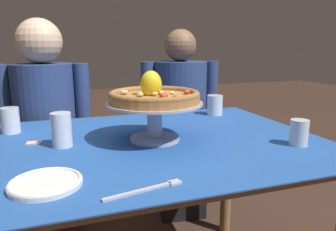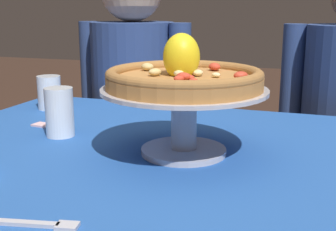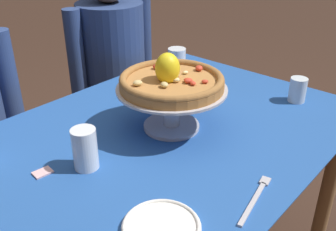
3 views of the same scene
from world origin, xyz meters
name	(u,v)px [view 2 (image 2 of 3)]	position (x,y,z in m)	size (l,w,h in m)	color
dining_table	(176,195)	(0.00, 0.00, 0.63)	(1.27, 0.94, 0.73)	olive
pizza_stand	(184,111)	(0.02, 0.00, 0.82)	(0.35, 0.35, 0.14)	#B7B7C1
pizza	(184,76)	(0.02, 0.00, 0.90)	(0.33, 0.33, 0.11)	#AD753D
water_glass_back_left	(49,95)	(-0.50, 0.28, 0.77)	(0.07, 0.07, 0.10)	white
water_glass_side_left	(60,115)	(-0.31, 0.03, 0.78)	(0.07, 0.07, 0.12)	white
dinner_fork	(18,223)	(-0.11, -0.39, 0.73)	(0.21, 0.06, 0.01)	#B7B7C1
sugar_packet	(43,125)	(-0.41, 0.10, 0.73)	(0.05, 0.04, 0.01)	beige
diner_left	(134,127)	(-0.39, 0.68, 0.58)	(0.47, 0.35, 1.21)	maroon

